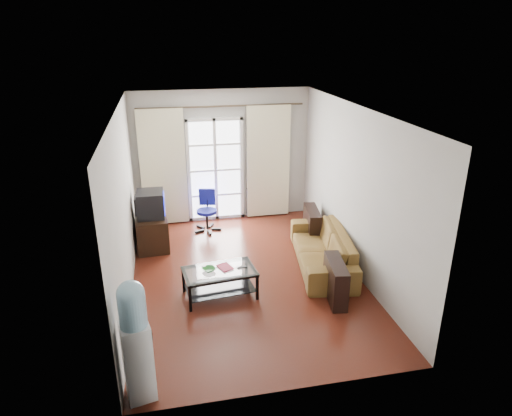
{
  "coord_description": "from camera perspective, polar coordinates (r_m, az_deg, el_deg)",
  "views": [
    {
      "loc": [
        -1.17,
        -6.46,
        3.77
      ],
      "look_at": [
        0.25,
        0.35,
        1.05
      ],
      "focal_mm": 32.0,
      "sensor_mm": 36.0,
      "label": 1
    }
  ],
  "objects": [
    {
      "name": "floor",
      "position": [
        7.57,
        -1.3,
        -8.5
      ],
      "size": [
        5.2,
        5.2,
        0.0
      ],
      "primitive_type": "plane",
      "color": "#511F13",
      "rests_on": "ground"
    },
    {
      "name": "ceiling",
      "position": [
        6.65,
        -1.5,
        12.12
      ],
      "size": [
        5.2,
        5.2,
        0.0
      ],
      "primitive_type": "plane",
      "rotation": [
        3.14,
        0.0,
        0.0
      ],
      "color": "white",
      "rests_on": "wall_back"
    },
    {
      "name": "wall_back",
      "position": [
        9.45,
        -4.27,
        6.48
      ],
      "size": [
        3.6,
        0.02,
        2.7
      ],
      "primitive_type": "cube",
      "color": "#B0AEA8",
      "rests_on": "floor"
    },
    {
      "name": "wall_front",
      "position": [
        4.7,
        4.43,
        -9.65
      ],
      "size": [
        3.6,
        0.02,
        2.7
      ],
      "primitive_type": "cube",
      "color": "#B0AEA8",
      "rests_on": "floor"
    },
    {
      "name": "wall_left",
      "position": [
        6.93,
        -16.21,
        0.05
      ],
      "size": [
        0.02,
        5.2,
        2.7
      ],
      "primitive_type": "cube",
      "color": "#B0AEA8",
      "rests_on": "floor"
    },
    {
      "name": "wall_right",
      "position": [
        7.51,
        12.25,
        2.08
      ],
      "size": [
        0.02,
        5.2,
        2.7
      ],
      "primitive_type": "cube",
      "color": "#B0AEA8",
      "rests_on": "floor"
    },
    {
      "name": "french_door",
      "position": [
        9.45,
        -5.08,
        4.73
      ],
      "size": [
        1.16,
        0.06,
        2.15
      ],
      "color": "white",
      "rests_on": "wall_back"
    },
    {
      "name": "curtain_rod",
      "position": [
        9.14,
        -4.36,
        12.57
      ],
      "size": [
        3.3,
        0.04,
        0.04
      ],
      "primitive_type": "cylinder",
      "rotation": [
        0.0,
        1.57,
        0.0
      ],
      "color": "#4C3F2D",
      "rests_on": "wall_back"
    },
    {
      "name": "curtain_left",
      "position": [
        9.3,
        -11.51,
        4.9
      ],
      "size": [
        0.9,
        0.07,
        2.35
      ],
      "primitive_type": "cube",
      "color": "beige",
      "rests_on": "curtain_rod"
    },
    {
      "name": "curtain_right",
      "position": [
        9.54,
        1.55,
        5.74
      ],
      "size": [
        0.9,
        0.07,
        2.35
      ],
      "primitive_type": "cube",
      "color": "beige",
      "rests_on": "curtain_rod"
    },
    {
      "name": "radiator",
      "position": [
        9.79,
        0.61,
        0.82
      ],
      "size": [
        0.64,
        0.12,
        0.64
      ],
      "primitive_type": "cube",
      "color": "gray",
      "rests_on": "floor"
    },
    {
      "name": "sofa",
      "position": [
        7.85,
        8.28,
        -5.05
      ],
      "size": [
        2.33,
        1.44,
        0.61
      ],
      "primitive_type": "imported",
      "rotation": [
        0.0,
        0.0,
        -1.72
      ],
      "color": "brown",
      "rests_on": "floor"
    },
    {
      "name": "coffee_table",
      "position": [
        6.94,
        -4.56,
        -8.9
      ],
      "size": [
        1.13,
        0.72,
        0.43
      ],
      "rotation": [
        0.0,
        0.0,
        0.11
      ],
      "color": "silver",
      "rests_on": "floor"
    },
    {
      "name": "bowl",
      "position": [
        6.85,
        -5.91,
        -7.64
      ],
      "size": [
        0.35,
        0.35,
        0.05
      ],
      "primitive_type": "imported",
      "rotation": [
        0.0,
        0.0,
        0.43
      ],
      "color": "#338D3D",
      "rests_on": "coffee_table"
    },
    {
      "name": "book",
      "position": [
        6.88,
        -4.55,
        -7.61
      ],
      "size": [
        0.35,
        0.37,
        0.02
      ],
      "primitive_type": "imported",
      "rotation": [
        0.0,
        0.0,
        0.37
      ],
      "color": "#A81814",
      "rests_on": "coffee_table"
    },
    {
      "name": "remote",
      "position": [
        6.91,
        -1.8,
        -7.4
      ],
      "size": [
        0.15,
        0.05,
        0.02
      ],
      "primitive_type": "cube",
      "rotation": [
        0.0,
        0.0,
        0.07
      ],
      "color": "black",
      "rests_on": "coffee_table"
    },
    {
      "name": "tv_stand",
      "position": [
        8.62,
        -12.88,
        -2.89
      ],
      "size": [
        0.61,
        0.87,
        0.61
      ],
      "primitive_type": "cube",
      "rotation": [
        0.0,
        0.0,
        0.06
      ],
      "color": "black",
      "rests_on": "floor"
    },
    {
      "name": "crt_tv",
      "position": [
        8.42,
        -13.17,
        0.48
      ],
      "size": [
        0.53,
        0.52,
        0.47
      ],
      "rotation": [
        0.0,
        0.0,
        -0.01
      ],
      "color": "black",
      "rests_on": "tv_stand"
    },
    {
      "name": "task_chair",
      "position": [
        9.19,
        -6.13,
        -1.32
      ],
      "size": [
        0.66,
        0.66,
        0.82
      ],
      "rotation": [
        0.0,
        0.0,
        -0.2
      ],
      "color": "black",
      "rests_on": "floor"
    },
    {
      "name": "water_cooler",
      "position": [
        5.11,
        -14.81,
        -15.55
      ],
      "size": [
        0.35,
        0.35,
        1.44
      ],
      "rotation": [
        0.0,
        0.0,
        0.21
      ],
      "color": "silver",
      "rests_on": "floor"
    }
  ]
}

